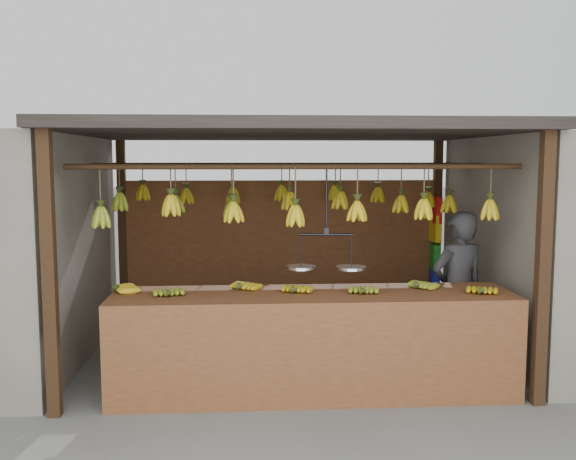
{
  "coord_description": "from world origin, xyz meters",
  "views": [
    {
      "loc": [
        -0.44,
        -6.59,
        2.06
      ],
      "look_at": [
        0.0,
        0.3,
        1.3
      ],
      "focal_mm": 40.0,
      "sensor_mm": 36.0,
      "label": 1
    }
  ],
  "objects": [
    {
      "name": "balance_scale",
      "position": [
        0.26,
        -1.0,
        1.16
      ],
      "size": [
        0.7,
        0.31,
        0.91
      ],
      "color": "black",
      "rests_on": "ground"
    },
    {
      "name": "ground",
      "position": [
        0.0,
        0.0,
        0.0
      ],
      "size": [
        80.0,
        80.0,
        0.0
      ],
      "primitive_type": "plane",
      "color": "#5B5B57"
    },
    {
      "name": "bag_bundles",
      "position": [
        1.94,
        1.35,
        0.99
      ],
      "size": [
        0.08,
        0.26,
        1.26
      ],
      "color": "red",
      "rests_on": "ground"
    },
    {
      "name": "vendor",
      "position": [
        1.6,
        -0.6,
        0.79
      ],
      "size": [
        0.66,
        0.54,
        1.57
      ],
      "primitive_type": "imported",
      "rotation": [
        0.0,
        0.0,
        3.46
      ],
      "color": "#262628",
      "rests_on": "ground"
    },
    {
      "name": "counter",
      "position": [
        0.13,
        -1.23,
        0.71
      ],
      "size": [
        3.62,
        0.8,
        0.96
      ],
      "color": "brown",
      "rests_on": "ground"
    },
    {
      "name": "stall",
      "position": [
        0.0,
        0.33,
        1.97
      ],
      "size": [
        4.3,
        3.3,
        2.4
      ],
      "color": "black",
      "rests_on": "ground"
    },
    {
      "name": "hanging_bananas",
      "position": [
        -0.0,
        0.01,
        1.62
      ],
      "size": [
        3.62,
        2.24,
        0.39
      ],
      "color": "#92A523",
      "rests_on": "ground"
    }
  ]
}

